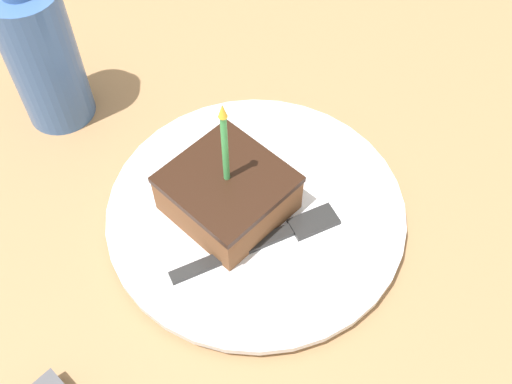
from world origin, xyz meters
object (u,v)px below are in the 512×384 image
(fork, at_px, (269,240))
(bottle, at_px, (41,52))
(cake_slice, at_px, (228,193))
(plate, at_px, (256,211))

(fork, distance_m, bottle, 0.30)
(cake_slice, height_order, bottle, bottle)
(cake_slice, bearing_deg, fork, -1.41)
(plate, height_order, bottle, bottle)
(plate, distance_m, cake_slice, 0.04)
(plate, relative_size, cake_slice, 2.05)
(cake_slice, xyz_separation_m, bottle, (-0.24, -0.03, 0.04))
(cake_slice, relative_size, bottle, 0.66)
(plate, xyz_separation_m, fork, (0.04, -0.02, 0.01))
(fork, bearing_deg, plate, 150.60)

